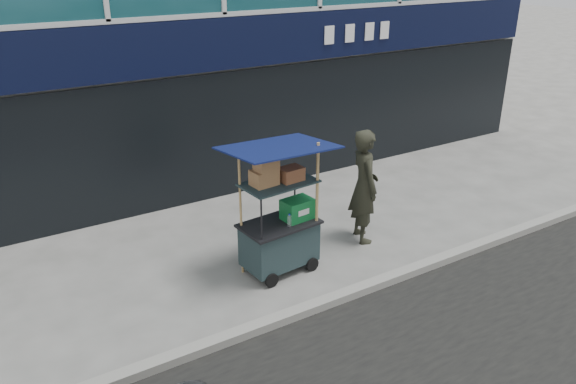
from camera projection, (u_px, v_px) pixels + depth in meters
ground at (352, 286)px, 8.04m from camera, size 80.00×80.00×0.00m
curb at (361, 289)px, 7.86m from camera, size 80.00×0.18×0.12m
vendor_cart at (280, 227)px, 8.19m from camera, size 1.59×1.19×2.03m
vendor_man at (364, 186)px, 9.01m from camera, size 0.64×0.79×1.89m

